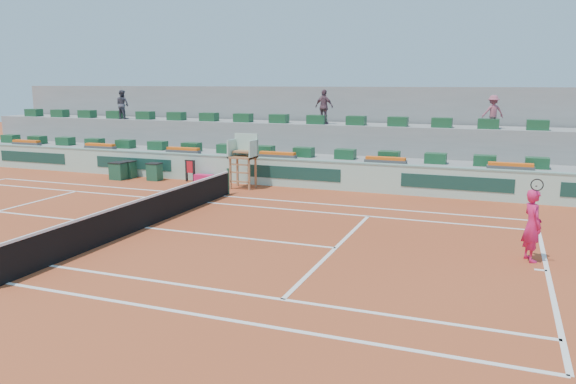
% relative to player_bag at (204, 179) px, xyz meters
% --- Properties ---
extents(ground, '(90.00, 90.00, 0.00)m').
position_rel_player_bag_xyz_m(ground, '(2.31, -7.97, -0.19)').
color(ground, '#9A3C1D').
rests_on(ground, ground).
extents(seating_tier_lower, '(36.00, 4.00, 1.20)m').
position_rel_player_bag_xyz_m(seating_tier_lower, '(2.31, 2.73, 0.41)').
color(seating_tier_lower, gray).
rests_on(seating_tier_lower, ground).
extents(seating_tier_upper, '(36.00, 2.40, 2.60)m').
position_rel_player_bag_xyz_m(seating_tier_upper, '(2.31, 4.33, 1.11)').
color(seating_tier_upper, gray).
rests_on(seating_tier_upper, ground).
extents(stadium_back_wall, '(36.00, 0.40, 4.40)m').
position_rel_player_bag_xyz_m(stadium_back_wall, '(2.31, 5.93, 2.01)').
color(stadium_back_wall, gray).
rests_on(stadium_back_wall, ground).
extents(player_bag, '(0.88, 0.39, 0.39)m').
position_rel_player_bag_xyz_m(player_bag, '(0.00, 0.00, 0.00)').
color(player_bag, '#DC1C5B').
rests_on(player_bag, ground).
extents(spectator_left, '(0.87, 0.73, 1.61)m').
position_rel_player_bag_xyz_m(spectator_left, '(-7.05, 3.55, 3.21)').
color(spectator_left, '#464551').
rests_on(spectator_left, seating_tier_upper).
extents(spectator_mid, '(1.06, 0.65, 1.68)m').
position_rel_player_bag_xyz_m(spectator_mid, '(4.65, 3.83, 3.25)').
color(spectator_mid, '#6C4855').
rests_on(spectator_mid, seating_tier_upper).
extents(spectator_right, '(1.09, 0.88, 1.47)m').
position_rel_player_bag_xyz_m(spectator_right, '(12.45, 3.88, 3.14)').
color(spectator_right, '#A15062').
rests_on(spectator_right, seating_tier_upper).
extents(court_lines, '(23.89, 11.09, 0.01)m').
position_rel_player_bag_xyz_m(court_lines, '(2.31, -7.97, -0.19)').
color(court_lines, white).
rests_on(court_lines, ground).
extents(tennis_net, '(0.10, 11.97, 1.10)m').
position_rel_player_bag_xyz_m(tennis_net, '(2.31, -7.97, 0.33)').
color(tennis_net, black).
rests_on(tennis_net, ground).
extents(advertising_hoarding, '(36.00, 0.34, 1.26)m').
position_rel_player_bag_xyz_m(advertising_hoarding, '(2.33, 0.53, 0.44)').
color(advertising_hoarding, '#A8D4BF').
rests_on(advertising_hoarding, ground).
extents(umpire_chair, '(1.10, 0.90, 2.40)m').
position_rel_player_bag_xyz_m(umpire_chair, '(2.31, -0.47, 1.35)').
color(umpire_chair, '#975F39').
rests_on(umpire_chair, ground).
extents(seat_row_lower, '(32.90, 0.60, 0.44)m').
position_rel_player_bag_xyz_m(seat_row_lower, '(2.31, 1.83, 1.23)').
color(seat_row_lower, '#194B29').
rests_on(seat_row_lower, seating_tier_lower).
extents(seat_row_upper, '(32.90, 0.60, 0.44)m').
position_rel_player_bag_xyz_m(seat_row_upper, '(2.31, 3.73, 2.63)').
color(seat_row_upper, '#194B29').
rests_on(seat_row_upper, seating_tier_upper).
extents(flower_planters, '(26.80, 0.36, 0.28)m').
position_rel_player_bag_xyz_m(flower_planters, '(0.81, 1.03, 1.14)').
color(flower_planters, '#494949').
rests_on(flower_planters, seating_tier_lower).
extents(drink_cooler_a, '(0.64, 0.55, 0.84)m').
position_rel_player_bag_xyz_m(drink_cooler_a, '(-2.52, -0.26, 0.23)').
color(drink_cooler_a, '#184931').
rests_on(drink_cooler_a, ground).
extents(drink_cooler_b, '(0.63, 0.55, 0.84)m').
position_rel_player_bag_xyz_m(drink_cooler_b, '(-4.15, -0.08, 0.23)').
color(drink_cooler_b, '#184931').
rests_on(drink_cooler_b, ground).
extents(drink_cooler_c, '(0.73, 0.63, 0.84)m').
position_rel_player_bag_xyz_m(drink_cooler_c, '(-4.31, -0.67, 0.23)').
color(drink_cooler_c, '#184931').
rests_on(drink_cooler_c, ground).
extents(towel_rack, '(0.52, 0.09, 1.03)m').
position_rel_player_bag_xyz_m(towel_rack, '(-0.75, 0.04, 0.41)').
color(towel_rack, black).
rests_on(towel_rack, ground).
extents(tennis_player, '(0.70, 0.97, 2.28)m').
position_rel_player_bag_xyz_m(tennis_player, '(13.80, -7.22, 0.77)').
color(tennis_player, '#DC1C5B').
rests_on(tennis_player, ground).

